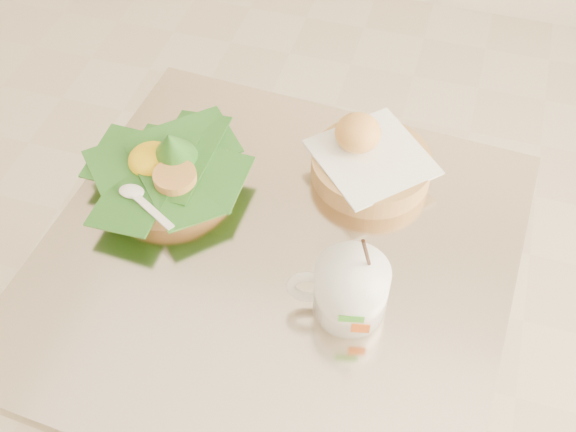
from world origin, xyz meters
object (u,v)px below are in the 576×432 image
(cafe_table, at_px, (277,332))
(coffee_mug, at_px, (349,289))
(rice_basket, at_px, (168,168))
(bread_basket, at_px, (369,160))

(cafe_table, relative_size, coffee_mug, 4.20)
(cafe_table, height_order, coffee_mug, coffee_mug)
(cafe_table, xyz_separation_m, coffee_mug, (0.13, -0.06, 0.27))
(rice_basket, relative_size, coffee_mug, 1.44)
(cafe_table, distance_m, bread_basket, 0.34)
(coffee_mug, bearing_deg, cafe_table, 155.63)
(cafe_table, xyz_separation_m, bread_basket, (0.10, 0.21, 0.25))
(coffee_mug, bearing_deg, rice_basket, 155.43)
(cafe_table, bearing_deg, bread_basket, 65.30)
(rice_basket, bearing_deg, cafe_table, -24.69)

